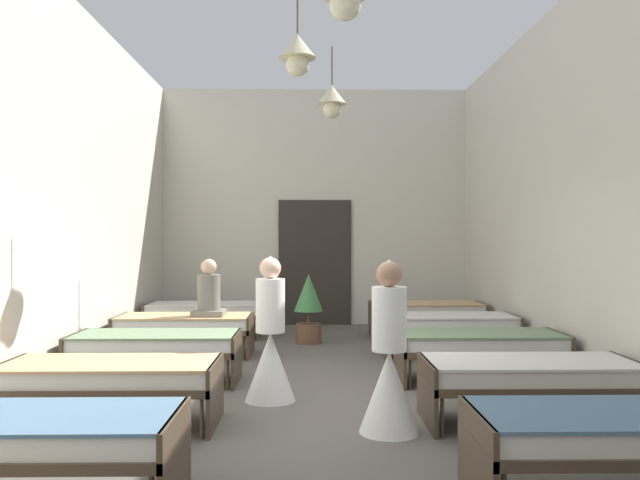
{
  "coord_description": "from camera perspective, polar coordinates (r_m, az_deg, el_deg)",
  "views": [
    {
      "loc": [
        -0.11,
        -6.4,
        1.67
      ],
      "look_at": [
        0.0,
        -0.07,
        1.65
      ],
      "focal_mm": 35.15,
      "sensor_mm": 36.0,
      "label": 1
    }
  ],
  "objects": [
    {
      "name": "ground_plane",
      "position": [
        6.63,
        -0.01,
        -14.85
      ],
      "size": [
        6.45,
        11.95,
        0.1
      ],
      "primitive_type": "cube",
      "color": "#59544C"
    },
    {
      "name": "bed_left_row_3",
      "position": [
        7.54,
        -14.7,
        -9.21
      ],
      "size": [
        1.9,
        0.84,
        0.57
      ],
      "color": "#473828",
      "rests_on": "ground"
    },
    {
      "name": "bed_left_row_1",
      "position": [
        4.47,
        -25.24,
        -15.83
      ],
      "size": [
        1.9,
        0.84,
        0.57
      ],
      "color": "#473828",
      "rests_on": "ground"
    },
    {
      "name": "bed_left_row_4",
      "position": [
        9.15,
        -12.22,
        -7.55
      ],
      "size": [
        1.9,
        0.84,
        0.57
      ],
      "color": "#473828",
      "rests_on": "ground"
    },
    {
      "name": "nurse_near_aisle",
      "position": [
        6.54,
        -4.55,
        -9.86
      ],
      "size": [
        0.52,
        0.52,
        1.49
      ],
      "rotation": [
        0.0,
        0.0,
        2.64
      ],
      "color": "white",
      "rests_on": "ground"
    },
    {
      "name": "potted_plant",
      "position": [
        10.01,
        -1.05,
        -5.88
      ],
      "size": [
        0.46,
        0.46,
        1.1
      ],
      "color": "brown",
      "rests_on": "ground"
    },
    {
      "name": "bed_right_row_5",
      "position": [
        10.8,
        9.66,
        -6.36
      ],
      "size": [
        1.9,
        0.84,
        0.57
      ],
      "color": "#473828",
      "rests_on": "ground"
    },
    {
      "name": "bed_left_row_2",
      "position": [
        5.97,
        -18.55,
        -11.72
      ],
      "size": [
        1.9,
        0.84,
        0.57
      ],
      "color": "#473828",
      "rests_on": "ground"
    },
    {
      "name": "bed_right_row_1",
      "position": [
        4.56,
        25.87,
        -15.51
      ],
      "size": [
        1.9,
        0.84,
        0.57
      ],
      "color": "#473828",
      "rests_on": "ground"
    },
    {
      "name": "room_shell",
      "position": [
        7.69,
        -0.17,
        4.74
      ],
      "size": [
        6.25,
        11.55,
        4.54
      ],
      "color": "beige",
      "rests_on": "ground"
    },
    {
      "name": "bed_right_row_4",
      "position": [
        9.19,
        11.59,
        -7.51
      ],
      "size": [
        1.9,
        0.84,
        0.57
      ],
      "color": "#473828",
      "rests_on": "ground"
    },
    {
      "name": "bed_right_row_2",
      "position": [
        6.04,
        18.59,
        -11.58
      ],
      "size": [
        1.9,
        0.84,
        0.57
      ],
      "color": "#473828",
      "rests_on": "ground"
    },
    {
      "name": "nurse_mid_aisle",
      "position": [
        5.52,
        6.32,
        -11.75
      ],
      "size": [
        0.52,
        0.52,
        1.49
      ],
      "rotation": [
        0.0,
        0.0,
        5.68
      ],
      "color": "white",
      "rests_on": "ground"
    },
    {
      "name": "patient_seated_secondary",
      "position": [
        8.98,
        -10.09,
        -4.93
      ],
      "size": [
        0.44,
        0.44,
        0.8
      ],
      "color": "slate",
      "rests_on": "bed_left_row_4"
    },
    {
      "name": "bed_left_row_5",
      "position": [
        10.77,
        -10.49,
        -6.38
      ],
      "size": [
        1.9,
        0.84,
        0.57
      ],
      "color": "#473828",
      "rests_on": "ground"
    },
    {
      "name": "bed_right_row_3",
      "position": [
        7.6,
        14.34,
        -9.14
      ],
      "size": [
        1.9,
        0.84,
        0.57
      ],
      "color": "#473828",
      "rests_on": "ground"
    }
  ]
}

